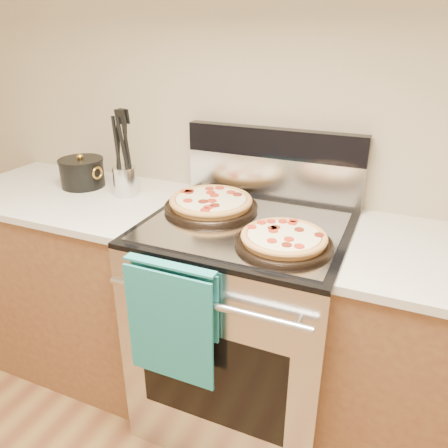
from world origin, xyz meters
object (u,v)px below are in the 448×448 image
at_px(saucepan, 82,174).
at_px(pepperoni_pizza_back, 211,203).
at_px(pepperoni_pizza_front, 284,239).
at_px(utensil_crock, 125,181).
at_px(range_body, 244,326).

bearing_deg(saucepan, pepperoni_pizza_back, -4.59).
height_order(pepperoni_pizza_back, pepperoni_pizza_front, pepperoni_pizza_back).
bearing_deg(utensil_crock, pepperoni_pizza_back, -4.53).
height_order(pepperoni_pizza_front, saucepan, saucepan).
height_order(range_body, utensil_crock, utensil_crock).
bearing_deg(saucepan, pepperoni_pizza_front, -13.49).
height_order(range_body, pepperoni_pizza_back, pepperoni_pizza_back).
relative_size(pepperoni_pizza_back, pepperoni_pizza_front, 1.15).
distance_m(pepperoni_pizza_front, utensil_crock, 0.83).
xyz_separation_m(pepperoni_pizza_back, utensil_crock, (-0.43, 0.03, 0.02)).
relative_size(range_body, pepperoni_pizza_back, 2.43).
distance_m(range_body, pepperoni_pizza_front, 0.54).
bearing_deg(pepperoni_pizza_front, range_body, 144.93).
bearing_deg(saucepan, utensil_crock, -4.70).
height_order(pepperoni_pizza_back, utensil_crock, utensil_crock).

